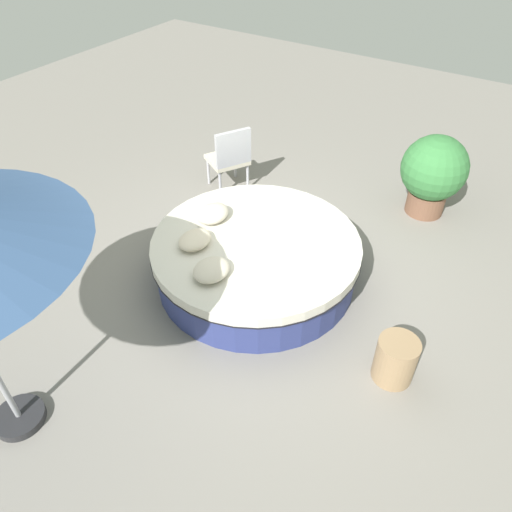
{
  "coord_description": "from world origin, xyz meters",
  "views": [
    {
      "loc": [
        3.57,
        2.31,
        3.93
      ],
      "look_at": [
        0.0,
        0.0,
        0.33
      ],
      "focal_mm": 34.34,
      "sensor_mm": 36.0,
      "label": 1
    }
  ],
  "objects_px": {
    "throw_pillow_1": "(195,240)",
    "patio_chair": "(230,156)",
    "round_bed": "(256,259)",
    "side_table": "(395,360)",
    "throw_pillow_2": "(211,270)",
    "throw_pillow_0": "(213,213)",
    "planter": "(433,172)"
  },
  "relations": [
    {
      "from": "throw_pillow_2",
      "to": "patio_chair",
      "type": "relative_size",
      "value": 0.42
    },
    {
      "from": "throw_pillow_1",
      "to": "planter",
      "type": "relative_size",
      "value": 0.36
    },
    {
      "from": "planter",
      "to": "throw_pillow_0",
      "type": "bearing_deg",
      "value": -38.5
    },
    {
      "from": "planter",
      "to": "side_table",
      "type": "distance_m",
      "value": 2.96
    },
    {
      "from": "round_bed",
      "to": "throw_pillow_2",
      "type": "bearing_deg",
      "value": -5.99
    },
    {
      "from": "round_bed",
      "to": "throw_pillow_1",
      "type": "relative_size",
      "value": 5.87
    },
    {
      "from": "round_bed",
      "to": "throw_pillow_2",
      "type": "xyz_separation_m",
      "value": [
        0.72,
        -0.08,
        0.34
      ]
    },
    {
      "from": "side_table",
      "to": "throw_pillow_2",
      "type": "bearing_deg",
      "value": -82.46
    },
    {
      "from": "throw_pillow_1",
      "to": "patio_chair",
      "type": "xyz_separation_m",
      "value": [
        -1.83,
        -0.83,
        -0.06
      ]
    },
    {
      "from": "throw_pillow_2",
      "to": "planter",
      "type": "xyz_separation_m",
      "value": [
        -3.12,
        1.29,
        0.0
      ]
    },
    {
      "from": "throw_pillow_1",
      "to": "side_table",
      "type": "relative_size",
      "value": 0.84
    },
    {
      "from": "round_bed",
      "to": "planter",
      "type": "height_order",
      "value": "planter"
    },
    {
      "from": "throw_pillow_1",
      "to": "throw_pillow_2",
      "type": "relative_size",
      "value": 0.97
    },
    {
      "from": "round_bed",
      "to": "side_table",
      "type": "distance_m",
      "value": 1.91
    },
    {
      "from": "round_bed",
      "to": "throw_pillow_2",
      "type": "height_order",
      "value": "throw_pillow_2"
    },
    {
      "from": "throw_pillow_1",
      "to": "side_table",
      "type": "bearing_deg",
      "value": 89.01
    },
    {
      "from": "throw_pillow_1",
      "to": "patio_chair",
      "type": "relative_size",
      "value": 0.41
    },
    {
      "from": "throw_pillow_2",
      "to": "side_table",
      "type": "distance_m",
      "value": 1.98
    },
    {
      "from": "throw_pillow_1",
      "to": "patio_chair",
      "type": "height_order",
      "value": "patio_chair"
    },
    {
      "from": "planter",
      "to": "side_table",
      "type": "relative_size",
      "value": 2.34
    },
    {
      "from": "throw_pillow_1",
      "to": "planter",
      "type": "xyz_separation_m",
      "value": [
        -2.83,
        1.74,
        0.01
      ]
    },
    {
      "from": "throw_pillow_0",
      "to": "throw_pillow_1",
      "type": "height_order",
      "value": "throw_pillow_0"
    },
    {
      "from": "side_table",
      "to": "throw_pillow_0",
      "type": "bearing_deg",
      "value": -102.05
    },
    {
      "from": "side_table",
      "to": "throw_pillow_1",
      "type": "bearing_deg",
      "value": -90.99
    },
    {
      "from": "patio_chair",
      "to": "throw_pillow_2",
      "type": "bearing_deg",
      "value": -119.71
    },
    {
      "from": "throw_pillow_2",
      "to": "side_table",
      "type": "height_order",
      "value": "throw_pillow_2"
    },
    {
      "from": "throw_pillow_2",
      "to": "patio_chair",
      "type": "xyz_separation_m",
      "value": [
        -2.12,
        -1.27,
        -0.06
      ]
    },
    {
      "from": "patio_chair",
      "to": "planter",
      "type": "height_order",
      "value": "planter"
    },
    {
      "from": "round_bed",
      "to": "planter",
      "type": "relative_size",
      "value": 2.11
    },
    {
      "from": "round_bed",
      "to": "side_table",
      "type": "xyz_separation_m",
      "value": [
        0.46,
        1.85,
        -0.04
      ]
    },
    {
      "from": "throw_pillow_0",
      "to": "throw_pillow_2",
      "type": "height_order",
      "value": "throw_pillow_0"
    },
    {
      "from": "throw_pillow_2",
      "to": "throw_pillow_0",
      "type": "bearing_deg",
      "value": -144.25
    }
  ]
}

